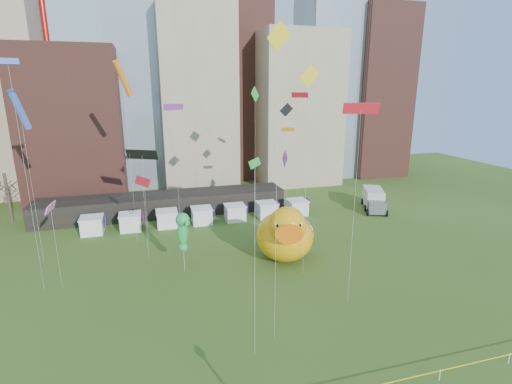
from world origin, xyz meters
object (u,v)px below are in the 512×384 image
object	(u,v)px
small_duck	(302,234)
seahorse_green	(183,229)
seahorse_purple	(305,231)
big_duck	(285,234)
box_truck	(374,199)

from	to	relation	value
small_duck	seahorse_green	world-z (taller)	seahorse_green
small_duck	seahorse_purple	xyz separation A→B (m)	(-0.71, -2.34, 1.42)
big_duck	seahorse_purple	distance (m)	3.22
seahorse_green	small_duck	bearing A→B (deg)	-7.49
small_duck	seahorse_green	distance (m)	15.89
seahorse_purple	box_truck	xyz separation A→B (m)	(17.81, 13.11, -1.22)
big_duck	box_truck	xyz separation A→B (m)	(20.77, 14.33, -1.57)
seahorse_purple	small_duck	bearing A→B (deg)	82.23
small_duck	box_truck	xyz separation A→B (m)	(17.11, 10.77, 0.20)
big_duck	seahorse_purple	size ratio (longest dim) A/B	2.33
big_duck	small_duck	size ratio (longest dim) A/B	2.38
big_duck	seahorse_purple	world-z (taller)	big_duck
big_duck	box_truck	distance (m)	25.29
seahorse_green	seahorse_purple	distance (m)	14.60
seahorse_green	seahorse_purple	xyz separation A→B (m)	(14.42, 1.06, -2.05)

